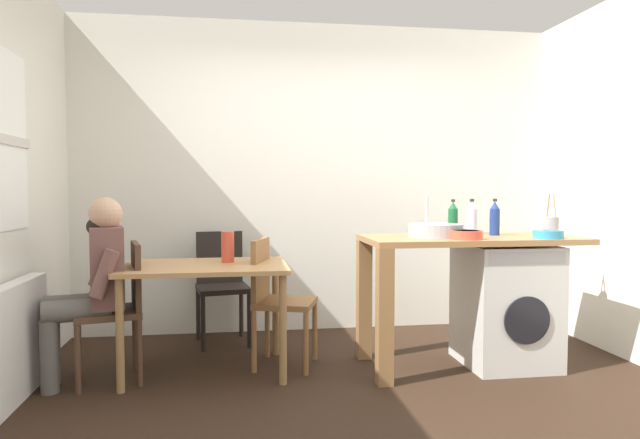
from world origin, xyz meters
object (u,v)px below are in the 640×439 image
object	(u,v)px
seated_person	(92,280)
chair_opposite	(275,294)
bottle_clear_small	(495,219)
mixing_bowl	(466,234)
chair_person_seat	(120,303)
washing_machine	(505,305)
bottle_squat_brown	(472,218)
vase	(228,247)
chair_spare_by_wall	(221,280)
bottle_tall_green	(453,218)
utensil_crock	(551,225)
dining_table	(205,279)
colander	(548,234)

from	to	relation	value
seated_person	chair_opposite	bearing A→B (deg)	-94.77
bottle_clear_small	mixing_bowl	distance (m)	0.44
seated_person	bottle_clear_small	distance (m)	2.78
chair_person_seat	washing_machine	world-z (taller)	chair_person_seat
washing_machine	mixing_bowl	world-z (taller)	mixing_bowl
bottle_squat_brown	chair_opposite	bearing A→B (deg)	-179.81
mixing_bowl	vase	xyz separation A→B (m)	(-1.57, 0.44, -0.10)
chair_spare_by_wall	mixing_bowl	bearing A→B (deg)	136.06
chair_opposite	bottle_tall_green	bearing A→B (deg)	109.63
utensil_crock	dining_table	bearing A→B (deg)	177.85
dining_table	chair_opposite	size ratio (longest dim) A/B	1.22
utensil_crock	washing_machine	bearing A→B (deg)	-171.90
chair_spare_by_wall	bottle_tall_green	bearing A→B (deg)	149.72
chair_person_seat	chair_spare_by_wall	world-z (taller)	same
chair_person_seat	utensil_crock	distance (m)	3.06
bottle_clear_small	mixing_bowl	world-z (taller)	bottle_clear_small
washing_machine	chair_opposite	bearing A→B (deg)	172.38
washing_machine	colander	world-z (taller)	colander
dining_table	chair_spare_by_wall	bearing A→B (deg)	83.53
washing_machine	bottle_clear_small	size ratio (longest dim) A/B	3.27
washing_machine	chair_person_seat	bearing A→B (deg)	178.64
bottle_clear_small	washing_machine	bearing A→B (deg)	-57.43
seated_person	vase	xyz separation A→B (m)	(0.85, 0.22, 0.18)
bottle_clear_small	dining_table	bearing A→B (deg)	178.21
washing_machine	bottle_clear_small	bearing A→B (deg)	122.57
washing_machine	vase	distance (m)	2.01
bottle_clear_small	colander	size ratio (longest dim) A/B	1.32
chair_person_seat	colander	xyz separation A→B (m)	(2.84, -0.28, 0.44)
chair_spare_by_wall	bottle_squat_brown	xyz separation A→B (m)	(1.85, -0.70, 0.53)
seated_person	bottle_squat_brown	size ratio (longest dim) A/B	4.63
chair_person_seat	bottle_clear_small	world-z (taller)	bottle_clear_small
utensil_crock	chair_person_seat	bearing A→B (deg)	179.80
washing_machine	utensil_crock	size ratio (longest dim) A/B	2.87
colander	mixing_bowl	bearing A→B (deg)	178.00
seated_person	vase	size ratio (longest dim) A/B	5.52
chair_spare_by_wall	seated_person	distance (m)	1.21
seated_person	mixing_bowl	world-z (taller)	seated_person
washing_machine	utensil_crock	xyz separation A→B (m)	(0.37, 0.05, 0.56)
dining_table	mixing_bowl	distance (m)	1.78
washing_machine	bottle_squat_brown	xyz separation A→B (m)	(-0.16, 0.22, 0.61)
bottle_tall_green	bottle_clear_small	world-z (taller)	bottle_clear_small
bottle_tall_green	vase	bearing A→B (deg)	-179.25
chair_spare_by_wall	vase	size ratio (longest dim) A/B	4.14
chair_spare_by_wall	vase	distance (m)	0.76
washing_machine	colander	size ratio (longest dim) A/B	4.30
bottle_clear_small	vase	xyz separation A→B (m)	(-1.90, 0.16, -0.19)
dining_table	washing_machine	world-z (taller)	washing_machine
bottle_squat_brown	mixing_bowl	distance (m)	0.48
dining_table	vase	xyz separation A→B (m)	(0.15, 0.10, 0.21)
chair_opposite	colander	distance (m)	1.91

